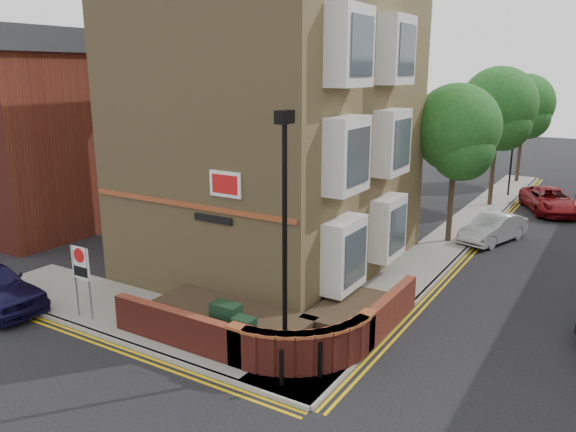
% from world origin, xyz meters
% --- Properties ---
extents(ground, '(120.00, 120.00, 0.00)m').
position_xyz_m(ground, '(0.00, 0.00, 0.00)').
color(ground, black).
rests_on(ground, ground).
extents(pavement_corner, '(13.00, 3.00, 0.12)m').
position_xyz_m(pavement_corner, '(-3.50, 1.50, 0.06)').
color(pavement_corner, gray).
rests_on(pavement_corner, ground).
extents(pavement_main, '(2.00, 32.00, 0.12)m').
position_xyz_m(pavement_main, '(2.00, 16.00, 0.06)').
color(pavement_main, gray).
rests_on(pavement_main, ground).
extents(kerb_side, '(13.00, 0.15, 0.12)m').
position_xyz_m(kerb_side, '(-3.50, 0.00, 0.06)').
color(kerb_side, gray).
rests_on(kerb_side, ground).
extents(kerb_main_near, '(0.15, 32.00, 0.12)m').
position_xyz_m(kerb_main_near, '(3.00, 16.00, 0.06)').
color(kerb_main_near, gray).
rests_on(kerb_main_near, ground).
extents(yellow_lines_side, '(13.00, 0.28, 0.01)m').
position_xyz_m(yellow_lines_side, '(-3.50, -0.25, 0.01)').
color(yellow_lines_side, gold).
rests_on(yellow_lines_side, ground).
extents(yellow_lines_main, '(0.28, 32.00, 0.01)m').
position_xyz_m(yellow_lines_main, '(3.25, 16.00, 0.01)').
color(yellow_lines_main, gold).
rests_on(yellow_lines_main, ground).
extents(corner_building, '(8.95, 10.40, 13.60)m').
position_xyz_m(corner_building, '(-2.84, 8.00, 6.23)').
color(corner_building, olive).
rests_on(corner_building, ground).
extents(garden_wall, '(6.80, 6.00, 1.20)m').
position_xyz_m(garden_wall, '(0.00, 2.50, 0.00)').
color(garden_wall, maroon).
rests_on(garden_wall, ground).
extents(lamppost, '(0.25, 0.50, 6.30)m').
position_xyz_m(lamppost, '(1.60, 1.20, 3.34)').
color(lamppost, black).
rests_on(lamppost, pavement_corner).
extents(utility_cabinet_large, '(0.80, 0.45, 1.20)m').
position_xyz_m(utility_cabinet_large, '(-0.30, 1.30, 0.72)').
color(utility_cabinet_large, black).
rests_on(utility_cabinet_large, pavement_corner).
extents(utility_cabinet_small, '(0.55, 0.40, 1.10)m').
position_xyz_m(utility_cabinet_small, '(0.50, 1.00, 0.67)').
color(utility_cabinet_small, black).
rests_on(utility_cabinet_small, pavement_corner).
extents(bollard_near, '(0.11, 0.11, 0.90)m').
position_xyz_m(bollard_near, '(2.00, 0.40, 0.57)').
color(bollard_near, black).
rests_on(bollard_near, pavement_corner).
extents(bollard_far, '(0.11, 0.11, 0.90)m').
position_xyz_m(bollard_far, '(2.60, 1.20, 0.57)').
color(bollard_far, black).
rests_on(bollard_far, pavement_corner).
extents(zone_sign, '(0.72, 0.07, 2.20)m').
position_xyz_m(zone_sign, '(-5.00, 0.50, 1.64)').
color(zone_sign, slate).
rests_on(zone_sign, pavement_corner).
extents(side_building, '(6.40, 10.40, 9.00)m').
position_xyz_m(side_building, '(-15.00, 8.00, 4.55)').
color(side_building, maroon).
rests_on(side_building, ground).
extents(tree_near, '(3.64, 3.65, 6.70)m').
position_xyz_m(tree_near, '(2.00, 14.05, 4.70)').
color(tree_near, '#382B1E').
rests_on(tree_near, pavement_main).
extents(tree_mid, '(4.03, 4.03, 7.42)m').
position_xyz_m(tree_mid, '(2.00, 22.05, 5.20)').
color(tree_mid, '#382B1E').
rests_on(tree_mid, pavement_main).
extents(tree_far, '(3.81, 3.81, 7.00)m').
position_xyz_m(tree_far, '(2.00, 30.05, 4.91)').
color(tree_far, '#382B1E').
rests_on(tree_far, pavement_main).
extents(traffic_light_assembly, '(0.20, 0.16, 4.20)m').
position_xyz_m(traffic_light_assembly, '(2.40, 25.00, 2.78)').
color(traffic_light_assembly, black).
rests_on(traffic_light_assembly, pavement_main).
extents(silver_car_near, '(2.38, 3.95, 1.23)m').
position_xyz_m(silver_car_near, '(3.60, 15.18, 0.62)').
color(silver_car_near, '#B3B6BB').
rests_on(silver_car_near, ground).
extents(red_car_main, '(3.89, 5.15, 1.30)m').
position_xyz_m(red_car_main, '(5.00, 22.27, 0.65)').
color(red_car_main, maroon).
rests_on(red_car_main, ground).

